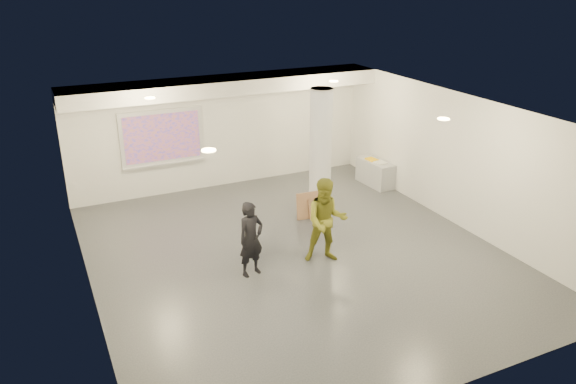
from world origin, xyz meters
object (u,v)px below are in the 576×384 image
projection_screen (162,138)px  woman (251,239)px  column (320,152)px  credenza (375,173)px  man (326,221)px

projection_screen → woman: (0.49, -4.78, -0.79)m
column → woman: 3.45m
credenza → man: size_ratio=0.67×
projection_screen → credenza: projection_screen is taller
projection_screen → woman: projection_screen is taller
woman → projection_screen: bearing=81.0°
projection_screen → man: projection_screen is taller
column → man: bearing=-115.3°
credenza → woman: size_ratio=0.78×
column → man: 2.56m
projection_screen → woman: bearing=-84.2°
column → projection_screen: (-3.10, 2.65, 0.03)m
column → woman: bearing=-140.9°
projection_screen → column: bearing=-40.6°
projection_screen → man: (2.04, -4.89, -0.66)m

